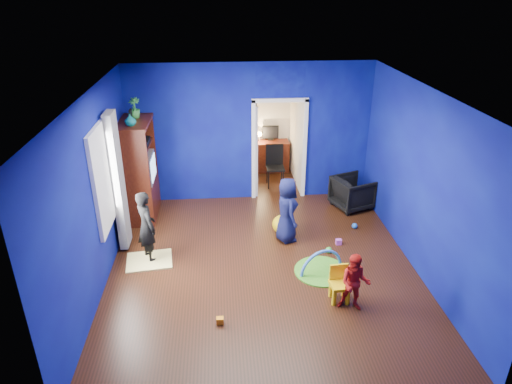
{
  "coord_description": "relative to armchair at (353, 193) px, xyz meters",
  "views": [
    {
      "loc": [
        -0.63,
        -6.27,
        4.34
      ],
      "look_at": [
        -0.08,
        0.4,
        1.21
      ],
      "focal_mm": 32.0,
      "sensor_mm": 36.0,
      "label": 1
    }
  ],
  "objects": [
    {
      "name": "armchair",
      "position": [
        0.0,
        0.0,
        0.0
      ],
      "size": [
        0.94,
        0.93,
        0.67
      ],
      "primitive_type": "imported",
      "rotation": [
        0.0,
        0.0,
        1.93
      ],
      "color": "black",
      "rests_on": "floor"
    },
    {
      "name": "wall_front",
      "position": [
        -2.07,
        -4.82,
        1.11
      ],
      "size": [
        5.0,
        0.02,
        2.9
      ],
      "primitive_type": "cube",
      "color": "#090965",
      "rests_on": "floor"
    },
    {
      "name": "toy_0",
      "position": [
        -0.18,
        -0.88,
        -0.28
      ],
      "size": [
        0.11,
        0.11,
        0.11
      ],
      "primitive_type": "sphere",
      "color": "blue",
      "rests_on": "floor"
    },
    {
      "name": "curtain",
      "position": [
        -4.44,
        -1.17,
        0.91
      ],
      "size": [
        0.14,
        0.42,
        2.4
      ],
      "primitive_type": "cube",
      "color": "slate",
      "rests_on": "floor"
    },
    {
      "name": "toy_2",
      "position": [
        -0.87,
        -1.69,
        -0.28
      ],
      "size": [
        0.11,
        0.11,
        0.11
      ],
      "primitive_type": "sphere",
      "color": "green",
      "rests_on": "floor"
    },
    {
      "name": "alcove",
      "position": [
        -1.47,
        1.55,
        0.91
      ],
      "size": [
        1.0,
        1.75,
        2.5
      ],
      "primitive_type": null,
      "color": "silver",
      "rests_on": "floor"
    },
    {
      "name": "kid_chair",
      "position": [
        -1.02,
        -2.99,
        -0.09
      ],
      "size": [
        0.3,
        0.3,
        0.5
      ],
      "primitive_type": "cube",
      "rotation": [
        0.0,
        0.0,
        0.08
      ],
      "color": "yellow",
      "rests_on": "floor"
    },
    {
      "name": "toy_arch",
      "position": [
        -1.13,
        -2.25,
        -0.32
      ],
      "size": [
        0.76,
        0.31,
        0.79
      ],
      "primitive_type": "torus",
      "rotation": [
        1.57,
        0.0,
        0.35
      ],
      "color": "#3F8CD8",
      "rests_on": "floor"
    },
    {
      "name": "book_shelf",
      "position": [
        -1.47,
        2.3,
        1.68
      ],
      "size": [
        0.88,
        0.24,
        0.04
      ],
      "primitive_type": "cube",
      "color": "white",
      "rests_on": "study_desk"
    },
    {
      "name": "tv_armoire",
      "position": [
        -4.29,
        0.02,
        0.64
      ],
      "size": [
        0.58,
        1.14,
        1.96
      ],
      "primitive_type": "cube",
      "color": "#3E130A",
      "rests_on": "floor"
    },
    {
      "name": "potted_plant",
      "position": [
        -4.29,
        0.24,
        1.81
      ],
      "size": [
        0.24,
        0.24,
        0.38
      ],
      "primitive_type": "imported",
      "rotation": [
        0.0,
        0.0,
        -0.15
      ],
      "color": "green",
      "rests_on": "tv_armoire"
    },
    {
      "name": "wall_right",
      "position": [
        0.43,
        -2.07,
        1.11
      ],
      "size": [
        0.02,
        5.5,
        2.9
      ],
      "primitive_type": "cube",
      "color": "#090965",
      "rests_on": "floor"
    },
    {
      "name": "toy_3",
      "position": [
        -0.63,
        -1.44,
        -0.29
      ],
      "size": [
        0.1,
        0.08,
        0.1
      ],
      "primitive_type": "cube",
      "color": "#BE47BA",
      "rests_on": "floor"
    },
    {
      "name": "ceiling",
      "position": [
        -2.07,
        -2.07,
        2.56
      ],
      "size": [
        5.0,
        5.5,
        0.01
      ],
      "primitive_type": "cube",
      "color": "white",
      "rests_on": "wall_back"
    },
    {
      "name": "vase",
      "position": [
        -4.29,
        -0.28,
        1.73
      ],
      "size": [
        0.23,
        0.23,
        0.21
      ],
      "primitive_type": "imported",
      "rotation": [
        0.0,
        0.0,
        0.16
      ],
      "color": "#0C5065",
      "rests_on": "tv_armoire"
    },
    {
      "name": "wall_left",
      "position": [
        -4.57,
        -2.07,
        1.11
      ],
      "size": [
        0.02,
        5.5,
        2.9
      ],
      "primitive_type": "cube",
      "color": "#090965",
      "rests_on": "floor"
    },
    {
      "name": "toy_1",
      "position": [
        -2.79,
        -3.36,
        -0.29
      ],
      "size": [
        0.1,
        0.08,
        0.1
      ],
      "primitive_type": "cube",
      "color": "orange",
      "rests_on": "floor"
    },
    {
      "name": "crt_tv",
      "position": [
        -4.25,
        0.02,
        0.68
      ],
      "size": [
        0.46,
        0.7,
        0.54
      ],
      "primitive_type": "cube",
      "color": "silver",
      "rests_on": "tv_armoire"
    },
    {
      "name": "doorway",
      "position": [
        -1.47,
        0.68,
        0.71
      ],
      "size": [
        1.16,
        0.1,
        2.1
      ],
      "primitive_type": "cube",
      "color": "white",
      "rests_on": "floor"
    },
    {
      "name": "study_desk",
      "position": [
        -1.47,
        2.19,
        0.04
      ],
      "size": [
        0.88,
        0.44,
        0.75
      ],
      "primitive_type": "cube",
      "color": "#3D140A",
      "rests_on": "floor"
    },
    {
      "name": "desk_lamp",
      "position": [
        -1.75,
        2.25,
        0.59
      ],
      "size": [
        0.14,
        0.14,
        0.14
      ],
      "primitive_type": "sphere",
      "color": "#FFD88C",
      "rests_on": "study_desk"
    },
    {
      "name": "window_left",
      "position": [
        -4.55,
        -1.72,
        1.21
      ],
      "size": [
        0.03,
        0.95,
        1.55
      ],
      "primitive_type": "cube",
      "color": "white",
      "rests_on": "wall_left"
    },
    {
      "name": "desk_monitor",
      "position": [
        -1.47,
        2.31,
        0.61
      ],
      "size": [
        0.4,
        0.05,
        0.32
      ],
      "primitive_type": "cube",
      "color": "black",
      "rests_on": "study_desk"
    },
    {
      "name": "toddler_red",
      "position": [
        -0.87,
        -3.19,
        0.11
      ],
      "size": [
        0.52,
        0.45,
        0.89
      ],
      "primitive_type": "imported",
      "rotation": [
        0.0,
        0.0,
        -0.3
      ],
      "color": "red",
      "rests_on": "floor"
    },
    {
      "name": "yellow_blanket",
      "position": [
        -3.97,
        -1.72,
        -0.32
      ],
      "size": [
        0.82,
        0.68,
        0.03
      ],
      "primitive_type": "cube",
      "rotation": [
        0.0,
        0.0,
        0.12
      ],
      "color": "#F2E07A",
      "rests_on": "floor"
    },
    {
      "name": "child_black",
      "position": [
        -3.97,
        -1.62,
        0.29
      ],
      "size": [
        0.5,
        0.55,
        1.25
      ],
      "primitive_type": "imported",
      "rotation": [
        0.0,
        0.0,
        2.14
      ],
      "color": "black",
      "rests_on": "floor"
    },
    {
      "name": "wall_back",
      "position": [
        -2.07,
        0.68,
        1.11
      ],
      "size": [
        5.0,
        0.02,
        2.9
      ],
      "primitive_type": "cube",
      "color": "#090965",
      "rests_on": "floor"
    },
    {
      "name": "child_navy",
      "position": [
        -1.55,
        -1.18,
        0.27
      ],
      "size": [
        0.49,
        0.66,
        1.21
      ],
      "primitive_type": "imported",
      "rotation": [
        0.0,
        0.0,
        1.77
      ],
      "color": "#0E1734",
      "rests_on": "floor"
    },
    {
      "name": "floor",
      "position": [
        -2.07,
        -2.07,
        -0.34
      ],
      "size": [
        5.0,
        5.5,
        0.01
      ],
      "primitive_type": "cube",
      "color": "black",
      "rests_on": "ground"
    },
    {
      "name": "folding_chair",
      "position": [
        -1.47,
        1.23,
        0.12
      ],
      "size": [
        0.4,
        0.4,
        0.92
      ],
      "primitive_type": "cube",
      "color": "black",
      "rests_on": "floor"
    },
    {
      "name": "play_mat",
      "position": [
        -1.13,
        -2.25,
        -0.33
      ],
      "size": [
        0.88,
        0.88,
        0.02
      ],
      "primitive_type": "cylinder",
      "color": "#3D9922",
      "rests_on": "floor"
    },
    {
      "name": "hopper_ball",
      "position": [
        -1.6,
        -0.93,
        -0.16
      ],
      "size": [
        0.35,
        0.35,
        0.35
      ],
      "primitive_type": "sphere",
      "color": "yellow",
      "rests_on": "floor"
    }
  ]
}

